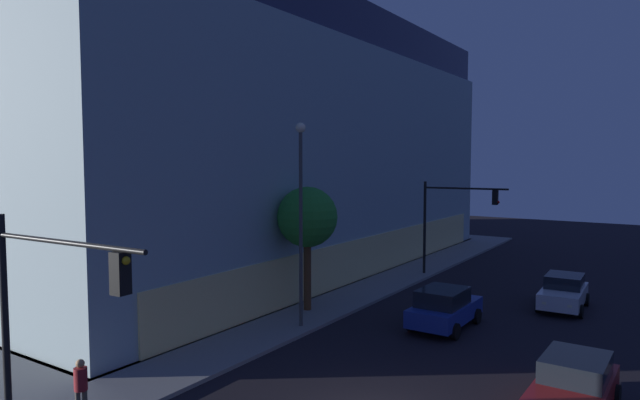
% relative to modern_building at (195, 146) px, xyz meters
% --- Properties ---
extents(modern_building, '(39.90, 31.03, 17.30)m').
position_rel_modern_building_xyz_m(modern_building, '(0.00, 0.00, 0.00)').
color(modern_building, '#4C4C51').
rests_on(modern_building, ground).
extents(traffic_light_near_corner, '(0.43, 5.22, 5.98)m').
position_rel_modern_building_xyz_m(traffic_light_near_corner, '(-23.52, -19.28, -4.41)').
color(traffic_light_near_corner, black).
rests_on(traffic_light_near_corner, sidewalk_corner).
extents(traffic_light_far_corner, '(0.56, 5.25, 5.95)m').
position_rel_modern_building_xyz_m(traffic_light_far_corner, '(2.85, -19.55, -4.38)').
color(traffic_light_far_corner, black).
rests_on(traffic_light_far_corner, sidewalk_corner).
extents(street_lamp_sidewalk, '(0.44, 0.44, 8.93)m').
position_rel_modern_building_xyz_m(street_lamp_sidewalk, '(-11.01, -17.76, -2.92)').
color(street_lamp_sidewalk, '#434343').
rests_on(street_lamp_sidewalk, sidewalk_corner).
extents(sidewalk_tree, '(2.94, 2.94, 6.03)m').
position_rel_modern_building_xyz_m(sidewalk_tree, '(-8.68, -16.50, -3.92)').
color(sidewalk_tree, brown).
rests_on(sidewalk_tree, sidewalk_corner).
extents(pedestrian_waiting, '(0.36, 0.36, 1.81)m').
position_rel_modern_building_xyz_m(pedestrian_waiting, '(-21.78, -17.89, -7.35)').
color(pedestrian_waiting, '#4C473D').
rests_on(pedestrian_waiting, sidewalk_corner).
extents(car_red, '(4.51, 2.25, 1.70)m').
position_rel_modern_building_xyz_m(car_red, '(-13.43, -29.20, -7.71)').
color(car_red, maroon).
rests_on(car_red, ground).
extents(car_blue, '(4.43, 2.28, 1.81)m').
position_rel_modern_building_xyz_m(car_blue, '(-7.41, -23.01, -7.66)').
color(car_blue, navy).
rests_on(car_blue, ground).
extents(car_white, '(4.29, 2.20, 1.69)m').
position_rel_modern_building_xyz_m(car_white, '(-1.04, -26.87, -7.73)').
color(car_white, silver).
rests_on(car_white, ground).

